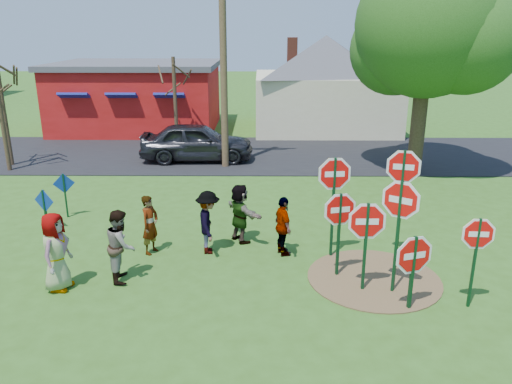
% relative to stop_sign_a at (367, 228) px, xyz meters
% --- Properties ---
extents(ground, '(120.00, 120.00, 0.00)m').
position_rel_stop_sign_a_xyz_m(ground, '(-4.12, 1.53, -1.54)').
color(ground, '#315819').
rests_on(ground, ground).
extents(road, '(120.00, 7.50, 0.04)m').
position_rel_stop_sign_a_xyz_m(road, '(-4.12, 13.03, -1.52)').
color(road, black).
rests_on(road, ground).
extents(dirt_patch, '(3.20, 3.20, 0.03)m').
position_rel_stop_sign_a_xyz_m(dirt_patch, '(0.38, 0.53, -1.52)').
color(dirt_patch, brown).
rests_on(dirt_patch, ground).
extents(red_building, '(9.40, 7.69, 3.90)m').
position_rel_stop_sign_a_xyz_m(red_building, '(-9.62, 19.52, 0.43)').
color(red_building, '#9D120F').
rests_on(red_building, ground).
extents(cream_house, '(9.40, 9.40, 6.50)m').
position_rel_stop_sign_a_xyz_m(cream_house, '(1.38, 19.53, 1.38)').
color(cream_house, beige).
rests_on(cream_house, ground).
extents(stop_sign_a, '(1.16, 0.08, 2.28)m').
position_rel_stop_sign_a_xyz_m(stop_sign_a, '(0.00, 0.00, 0.00)').
color(stop_sign_a, '#0F3A1E').
rests_on(stop_sign_a, ground).
extents(stop_sign_b, '(1.15, 0.16, 2.86)m').
position_rel_stop_sign_a_xyz_m(stop_sign_b, '(-0.50, 1.79, 0.51)').
color(stop_sign_b, '#0F3A1E').
rests_on(stop_sign_b, ground).
extents(stop_sign_c, '(0.97, 0.67, 2.82)m').
position_rel_stop_sign_a_xyz_m(stop_sign_c, '(0.68, -0.09, 0.42)').
color(stop_sign_c, '#0F3A1E').
rests_on(stop_sign_c, ground).
extents(stop_sign_d, '(1.12, 0.30, 3.10)m').
position_rel_stop_sign_a_xyz_m(stop_sign_d, '(1.17, 1.59, 0.71)').
color(stop_sign_d, '#0F3A1E').
rests_on(stop_sign_d, ground).
extents(stop_sign_e, '(1.12, 0.37, 1.85)m').
position_rel_stop_sign_a_xyz_m(stop_sign_e, '(0.84, -0.82, -0.36)').
color(stop_sign_e, '#0F3A1E').
rests_on(stop_sign_e, ground).
extents(stop_sign_f, '(0.94, 0.07, 2.18)m').
position_rel_stop_sign_a_xyz_m(stop_sign_f, '(2.17, -0.71, 0.01)').
color(stop_sign_f, '#0F3A1E').
rests_on(stop_sign_f, ground).
extents(stop_sign_g, '(1.06, 0.27, 2.26)m').
position_rel_stop_sign_a_xyz_m(stop_sign_g, '(-0.50, 0.70, 0.00)').
color(stop_sign_g, '#0F3A1E').
rests_on(stop_sign_g, ground).
extents(blue_diamond_c, '(0.67, 0.28, 1.24)m').
position_rel_stop_sign_a_xyz_m(blue_diamond_c, '(-8.82, 3.64, -0.78)').
color(blue_diamond_c, '#0F3A1E').
rests_on(blue_diamond_c, ground).
extents(blue_diamond_d, '(0.63, 0.21, 1.46)m').
position_rel_stop_sign_a_xyz_m(blue_diamond_d, '(-8.56, 4.61, -0.63)').
color(blue_diamond_d, '#0F3A1E').
rests_on(blue_diamond_d, ground).
extents(person_a, '(0.71, 0.98, 1.87)m').
position_rel_stop_sign_a_xyz_m(person_a, '(-7.04, -0.00, -0.61)').
color(person_a, '#3A3C82').
rests_on(person_a, ground).
extents(person_b, '(0.59, 0.70, 1.62)m').
position_rel_stop_sign_a_xyz_m(person_b, '(-5.31, 1.97, -0.73)').
color(person_b, '#24726E').
rests_on(person_b, ground).
extents(person_c, '(0.81, 0.96, 1.77)m').
position_rel_stop_sign_a_xyz_m(person_c, '(-5.68, 0.49, -0.66)').
color(person_c, brown).
rests_on(person_c, ground).
extents(person_d, '(0.77, 1.18, 1.73)m').
position_rel_stop_sign_a_xyz_m(person_d, '(-3.76, 2.01, -0.68)').
color(person_d, '#36363B').
rests_on(person_d, ground).
extents(person_e, '(0.67, 1.03, 1.62)m').
position_rel_stop_sign_a_xyz_m(person_e, '(-1.77, 1.87, -0.73)').
color(person_e, '#4C2855').
rests_on(person_e, ground).
extents(person_f, '(1.30, 1.58, 1.69)m').
position_rel_stop_sign_a_xyz_m(person_f, '(-2.94, 2.76, -0.69)').
color(person_f, '#23583C').
rests_on(person_f, ground).
extents(suv, '(5.09, 2.18, 1.71)m').
position_rel_stop_sign_a_xyz_m(suv, '(-5.25, 11.77, -0.64)').
color(suv, '#2E2F33').
rests_on(suv, road).
extents(utility_pole, '(2.34, 0.30, 9.56)m').
position_rel_stop_sign_a_xyz_m(utility_pole, '(-3.90, 10.76, 3.49)').
color(utility_pole, '#4C3823').
rests_on(utility_pole, ground).
extents(leafy_tree, '(6.13, 5.59, 8.71)m').
position_rel_stop_sign_a_xyz_m(leafy_tree, '(4.18, 9.83, 4.07)').
color(leafy_tree, '#382819').
rests_on(leafy_tree, ground).
extents(bare_tree_west, '(1.80, 1.80, 5.02)m').
position_rel_stop_sign_a_xyz_m(bare_tree_west, '(-13.36, 10.90, 1.71)').
color(bare_tree_west, '#382819').
rests_on(bare_tree_west, ground).
extents(bare_tree_east, '(1.80, 1.80, 4.47)m').
position_rel_stop_sign_a_xyz_m(bare_tree_east, '(-6.63, 14.66, 1.35)').
color(bare_tree_east, '#382819').
rests_on(bare_tree_east, ground).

